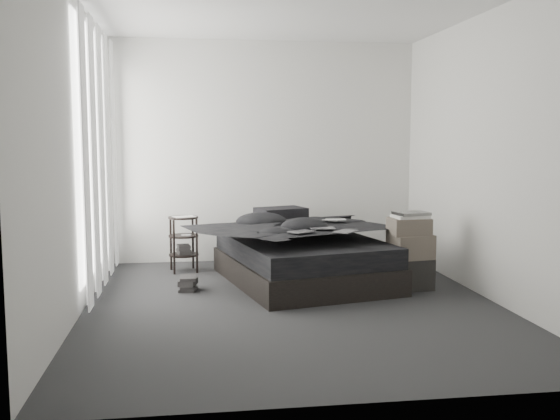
{
  "coord_description": "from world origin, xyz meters",
  "views": [
    {
      "loc": [
        -0.87,
        -5.29,
        1.45
      ],
      "look_at": [
        0.0,
        0.8,
        0.75
      ],
      "focal_mm": 40.0,
      "sensor_mm": 36.0,
      "label": 1
    }
  ],
  "objects": [
    {
      "name": "wall_left",
      "position": [
        -1.8,
        0.0,
        1.3
      ],
      "size": [
        0.01,
        4.2,
        2.6
      ],
      "primitive_type": "cube",
      "color": "silver",
      "rests_on": "ground"
    },
    {
      "name": "bed",
      "position": [
        0.25,
        0.85,
        0.13
      ],
      "size": [
        1.76,
        2.11,
        0.25
      ],
      "primitive_type": "cube",
      "rotation": [
        0.0,
        0.0,
        0.22
      ],
      "color": "black",
      "rests_on": "floor"
    },
    {
      "name": "comic_c",
      "position": [
        0.54,
        0.27,
        0.68
      ],
      "size": [
        0.27,
        0.27,
        0.01
      ],
      "primitive_type": "cube",
      "rotation": [
        0.0,
        0.0,
        0.83
      ],
      "color": "black",
      "rests_on": "duvet"
    },
    {
      "name": "box_lower",
      "position": [
        1.22,
        0.43,
        0.15
      ],
      "size": [
        0.44,
        0.36,
        0.3
      ],
      "primitive_type": "cube",
      "rotation": [
        0.0,
        0.0,
        0.09
      ],
      "color": "black",
      "rests_on": "floor"
    },
    {
      "name": "box_mid",
      "position": [
        1.23,
        0.42,
        0.42
      ],
      "size": [
        0.43,
        0.36,
        0.23
      ],
      "primitive_type": "cube",
      "rotation": [
        0.0,
        0.0,
        0.16
      ],
      "color": "#5C5349",
      "rests_on": "box_lower"
    },
    {
      "name": "wall_right",
      "position": [
        1.8,
        0.0,
        1.3
      ],
      "size": [
        0.01,
        4.2,
        2.6
      ],
      "primitive_type": "cube",
      "color": "silver",
      "rests_on": "ground"
    },
    {
      "name": "art_book_white",
      "position": [
        1.22,
        0.43,
        0.71
      ],
      "size": [
        0.33,
        0.28,
        0.03
      ],
      "primitive_type": "cube",
      "rotation": [
        0.0,
        0.0,
        0.09
      ],
      "color": "silver",
      "rests_on": "box_upper"
    },
    {
      "name": "floor_books",
      "position": [
        -0.92,
        0.64,
        0.08
      ],
      "size": [
        0.18,
        0.24,
        0.15
      ],
      "primitive_type": "cube",
      "rotation": [
        0.0,
        0.0,
        -0.16
      ],
      "color": "black",
      "rests_on": "floor"
    },
    {
      "name": "duvet",
      "position": [
        0.26,
        0.81,
        0.56
      ],
      "size": [
        1.67,
        1.84,
        0.22
      ],
      "primitive_type": "imported",
      "rotation": [
        0.0,
        0.0,
        0.22
      ],
      "color": "black",
      "rests_on": "mattress"
    },
    {
      "name": "art_book_snake",
      "position": [
        1.23,
        0.42,
        0.74
      ],
      "size": [
        0.34,
        0.29,
        0.03
      ],
      "primitive_type": "cube",
      "rotation": [
        0.0,
        0.0,
        0.2
      ],
      "color": "silver",
      "rests_on": "art_book_white"
    },
    {
      "name": "papers",
      "position": [
        -0.95,
        1.54,
        0.61
      ],
      "size": [
        0.28,
        0.24,
        0.01
      ],
      "primitive_type": "cube",
      "rotation": [
        0.0,
        0.0,
        0.34
      ],
      "color": "white",
      "rests_on": "side_stand"
    },
    {
      "name": "wall_front",
      "position": [
        0.0,
        -2.1,
        1.3
      ],
      "size": [
        3.6,
        0.01,
        2.6
      ],
      "primitive_type": "cube",
      "color": "silver",
      "rests_on": "ground"
    },
    {
      "name": "pillow_lower",
      "position": [
        0.05,
        1.54,
        0.51
      ],
      "size": [
        0.62,
        0.49,
        0.13
      ],
      "primitive_type": "cube",
      "rotation": [
        0.0,
        0.0,
        0.22
      ],
      "color": "black",
      "rests_on": "mattress"
    },
    {
      "name": "laptop",
      "position": [
        0.57,
        0.97,
        0.68
      ],
      "size": [
        0.31,
        0.22,
        0.02
      ],
      "primitive_type": "imported",
      "rotation": [
        0.0,
        0.0,
        -0.1
      ],
      "color": "silver",
      "rests_on": "duvet"
    },
    {
      "name": "ceiling",
      "position": [
        0.0,
        0.0,
        2.6
      ],
      "size": [
        3.6,
        4.2,
        0.01
      ],
      "primitive_type": "cube",
      "color": "white",
      "rests_on": "ground"
    },
    {
      "name": "mattress",
      "position": [
        0.25,
        0.85,
        0.35
      ],
      "size": [
        1.7,
        2.04,
        0.2
      ],
      "primitive_type": "cube",
      "rotation": [
        0.0,
        0.0,
        0.22
      ],
      "color": "black",
      "rests_on": "bed"
    },
    {
      "name": "curtain_left",
      "position": [
        -1.73,
        0.9,
        1.28
      ],
      "size": [
        0.06,
        2.12,
        2.48
      ],
      "primitive_type": "cube",
      "color": "white",
      "rests_on": "wall_left"
    },
    {
      "name": "box_upper",
      "position": [
        1.21,
        0.43,
        0.61
      ],
      "size": [
        0.38,
        0.31,
        0.16
      ],
      "primitive_type": "cube",
      "rotation": [
        0.0,
        0.0,
        0.04
      ],
      "color": "#5C5349",
      "rests_on": "box_mid"
    },
    {
      "name": "floor",
      "position": [
        0.0,
        0.0,
        0.0
      ],
      "size": [
        3.6,
        4.2,
        0.01
      ],
      "primitive_type": "cube",
      "color": "#2B2B2D",
      "rests_on": "ground"
    },
    {
      "name": "wall_back",
      "position": [
        0.0,
        2.1,
        1.3
      ],
      "size": [
        3.6,
        0.01,
        2.6
      ],
      "primitive_type": "cube",
      "color": "silver",
      "rests_on": "ground"
    },
    {
      "name": "side_stand",
      "position": [
        -0.96,
        1.55,
        0.3
      ],
      "size": [
        0.38,
        0.38,
        0.6
      ],
      "primitive_type": "cylinder",
      "rotation": [
        0.0,
        0.0,
        0.17
      ],
      "color": "black",
      "rests_on": "floor"
    },
    {
      "name": "comic_a",
      "position": [
        0.13,
        0.32,
        0.67
      ],
      "size": [
        0.28,
        0.26,
        0.01
      ],
      "primitive_type": "cube",
      "rotation": [
        0.0,
        0.0,
        0.6
      ],
      "color": "black",
      "rests_on": "duvet"
    },
    {
      "name": "window_left",
      "position": [
        -1.78,
        0.9,
        1.35
      ],
      "size": [
        0.02,
        2.0,
        2.3
      ],
      "primitive_type": "cube",
      "color": "white",
      "rests_on": "wall_left"
    },
    {
      "name": "comic_b",
      "position": [
        0.37,
        0.51,
        0.67
      ],
      "size": [
        0.23,
        0.15,
        0.01
      ],
      "primitive_type": "cube",
      "rotation": [
        0.0,
        0.0,
        0.01
      ],
      "color": "black",
      "rests_on": "duvet"
    },
    {
      "name": "pillow_upper",
      "position": [
        0.11,
        1.54,
        0.63
      ],
      "size": [
        0.61,
        0.5,
        0.12
      ],
      "primitive_type": "cube",
      "rotation": [
        0.0,
        0.0,
        0.32
      ],
      "color": "black",
      "rests_on": "pillow_lower"
    }
  ]
}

